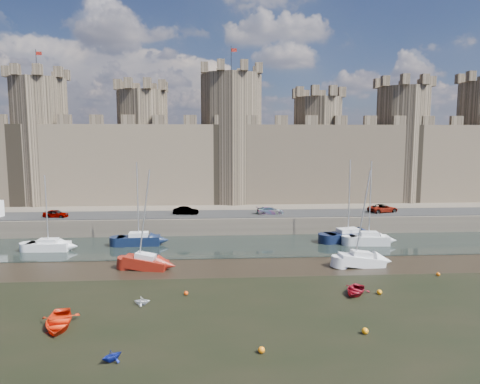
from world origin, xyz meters
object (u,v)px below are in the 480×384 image
Objects in this scene: car_1 at (186,211)px; dinghy_1 at (112,356)px; sailboat_1 at (139,239)px; dinghy_0 at (58,323)px; sailboat_3 at (348,236)px; car_0 at (56,214)px; car_3 at (383,209)px; car_2 at (270,211)px; sailboat_0 at (48,245)px; sailboat_2 at (369,239)px; sailboat_5 at (361,260)px; sailboat_4 at (146,262)px.

dinghy_1 is at bearing -175.20° from car_1.
sailboat_1 is 24.80m from dinghy_0.
sailboat_3 reaches higher than dinghy_1.
car_1 is (18.89, 1.24, 0.02)m from car_0.
dinghy_1 is at bearing -143.00° from sailboat_3.
car_1 is at bearing -77.73° from car_0.
car_3 reaches higher than dinghy_1.
car_3 is (49.64, 1.19, 0.06)m from car_0.
sailboat_0 reaches higher than car_2.
sailboat_0 is at bearing -157.49° from car_0.
car_3 is (30.75, -0.06, 0.04)m from car_1.
car_3 is at bearing -81.87° from car_1.
sailboat_1 reaches higher than dinghy_1.
dinghy_0 is at bearing -153.63° from sailboat_3.
car_2 is 2.96× the size of dinghy_1.
sailboat_0 is 0.85× the size of sailboat_3.
car_2 is 15.72m from sailboat_2.
car_1 is 10.72m from sailboat_1.
sailboat_2 is 39.00m from dinghy_1.
sailboat_2 is 39.45m from dinghy_0.
dinghy_1 is (14.15, -27.85, -0.38)m from sailboat_0.
sailboat_3 is (-8.19, -8.34, -2.32)m from car_3.
sailboat_1 is at bearing 109.89° from car_2.
sailboat_5 reaches higher than dinghy_1.
dinghy_0 is at bearing -96.10° from sailboat_1.
car_3 reaches higher than car_1.
car_2 is 17.89m from car_3.
sailboat_1 is (10.84, 2.06, 0.09)m from sailboat_0.
car_2 is 0.38× the size of sailboat_4.
sailboat_5 is (39.28, -18.56, -2.34)m from car_0.
car_1 is 0.79× the size of car_3.
sailboat_2 is (43.54, -9.34, -2.24)m from car_0.
dinghy_0 is at bearing -139.51° from sailboat_2.
dinghy_1 is (-22.72, -18.94, -0.39)m from sailboat_5.
car_1 reaches higher than dinghy_1.
sailboat_2 is (11.78, -10.17, -2.23)m from car_2.
car_0 reaches higher than dinghy_0.
sailboat_3 is (39.04, 2.50, 0.09)m from sailboat_0.
car_1 is 26.92m from sailboat_2.
sailboat_3 is 27.95m from sailboat_4.
car_1 reaches higher than car_0.
sailboat_5 is at bearing 15.99° from dinghy_0.
sailboat_0 reaches higher than car_3.
sailboat_4 is (15.72, -18.06, -2.32)m from car_0.
sailboat_3 reaches higher than car_1.
car_2 is at bearing -67.48° from dinghy_1.
sailboat_0 is at bearing -18.91° from dinghy_1.
car_2 is 0.38× the size of sailboat_1.
sailboat_3 reaches higher than car_3.
car_3 is 0.45× the size of sailboat_5.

